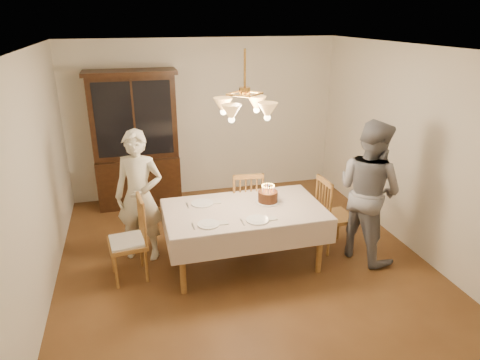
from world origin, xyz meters
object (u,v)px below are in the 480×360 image
object	(u,v)px
elderly_woman	(139,196)
dining_table	(244,214)
birthday_cake	(268,197)
chair_far_side	(246,208)
china_hutch	(136,142)

from	to	relation	value
elderly_woman	dining_table	bearing A→B (deg)	-1.17
birthday_cake	elderly_woman	bearing A→B (deg)	165.19
dining_table	chair_far_side	world-z (taller)	chair_far_side
chair_far_side	birthday_cake	size ratio (longest dim) A/B	3.33
dining_table	elderly_woman	size ratio (longest dim) A/B	1.14
dining_table	china_hutch	size ratio (longest dim) A/B	0.88
chair_far_side	elderly_woman	world-z (taller)	elderly_woman
chair_far_side	dining_table	bearing A→B (deg)	-107.48
elderly_woman	birthday_cake	bearing A→B (deg)	6.93
dining_table	china_hutch	xyz separation A→B (m)	(-1.17, 2.25, 0.36)
china_hutch	birthday_cake	distance (m)	2.63
china_hutch	elderly_woman	xyz separation A→B (m)	(-0.04, -1.75, -0.20)
dining_table	china_hutch	distance (m)	2.56
dining_table	birthday_cake	xyz separation A→B (m)	(0.33, 0.10, 0.15)
dining_table	chair_far_side	distance (m)	0.74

